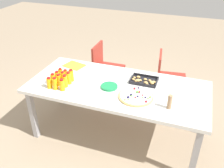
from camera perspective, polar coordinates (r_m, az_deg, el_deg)
ground_plane at (r=3.21m, az=1.12°, el=-11.46°), size 12.00×12.00×0.00m
party_table at (r=2.81m, az=1.25°, el=-1.46°), size 2.04×0.93×0.72m
chair_far_right at (r=3.52m, az=12.68°, el=1.84°), size 0.45×0.45×0.83m
chair_far_left at (r=3.72m, az=-1.67°, el=4.25°), size 0.40×0.40×0.83m
juice_bottle_0 at (r=2.80m, az=-14.42°, el=0.23°), size 0.06×0.06×0.13m
juice_bottle_1 at (r=2.76m, az=-13.15°, el=0.08°), size 0.05×0.05×0.15m
juice_bottle_2 at (r=2.72m, az=-11.56°, el=-0.23°), size 0.06×0.06×0.14m
juice_bottle_3 at (r=2.85m, az=-13.57°, el=1.02°), size 0.05×0.05×0.14m
juice_bottle_4 at (r=2.82m, az=-12.28°, el=0.88°), size 0.05×0.05×0.14m
juice_bottle_5 at (r=2.78m, az=-10.92°, el=0.66°), size 0.06×0.06×0.15m
juice_bottle_6 at (r=2.91m, az=-12.64°, el=1.68°), size 0.06×0.06×0.13m
juice_bottle_7 at (r=2.87m, az=-11.39°, el=1.49°), size 0.05×0.05×0.14m
juice_bottle_8 at (r=2.83m, az=-10.08°, el=1.36°), size 0.06×0.06×0.15m
juice_bottle_9 at (r=2.96m, az=-11.90°, el=2.38°), size 0.05×0.05×0.13m
juice_bottle_10 at (r=2.92m, az=-10.76°, el=2.06°), size 0.06×0.06×0.13m
juice_bottle_11 at (r=2.88m, az=-9.50°, el=1.97°), size 0.06×0.06×0.15m
fruit_pizza at (r=2.59m, az=5.61°, el=-2.86°), size 0.37×0.37×0.05m
snack_tray at (r=2.87m, az=7.46°, el=0.75°), size 0.31×0.23×0.04m
plate_stack at (r=2.74m, az=-0.65°, el=-0.58°), size 0.19×0.19×0.02m
napkin_stack at (r=2.74m, az=-5.48°, el=-0.89°), size 0.15×0.15×0.01m
cardboard_tube at (r=2.44m, az=13.31°, el=-4.09°), size 0.04×0.04×0.15m
paper_folder at (r=3.26m, az=-8.80°, el=4.30°), size 0.30×0.26×0.01m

